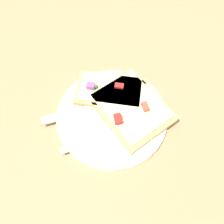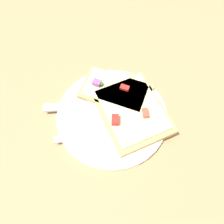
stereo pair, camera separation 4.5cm
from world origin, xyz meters
The scene contains 7 objects.
ground_plane centered at (0.00, 0.00, 0.00)m, with size 4.00×4.00×0.00m, color #9E7A51.
plate centered at (0.00, 0.00, 0.01)m, with size 0.23×0.23×0.01m.
fork centered at (-0.04, -0.01, 0.01)m, with size 0.08×0.21×0.01m.
knife centered at (0.01, 0.06, 0.01)m, with size 0.06×0.19×0.01m.
pizza_slice_main centered at (0.01, -0.04, 0.02)m, with size 0.20×0.19×0.03m.
pizza_slice_corner centered at (0.05, 0.00, 0.02)m, with size 0.11×0.16×0.03m.
crumb_scatter centered at (0.00, -0.02, 0.02)m, with size 0.04×0.18×0.01m.
Camera 1 is at (-0.21, 0.01, 0.42)m, focal length 35.00 mm.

